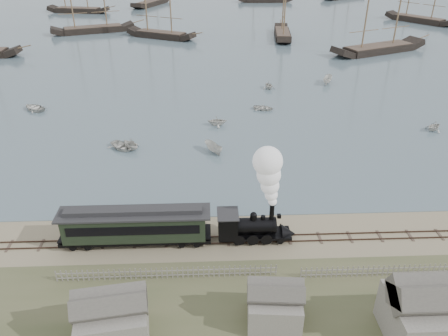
{
  "coord_description": "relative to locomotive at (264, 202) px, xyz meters",
  "views": [
    {
      "loc": [
        -2.83,
        -35.69,
        26.77
      ],
      "look_at": [
        -1.07,
        6.26,
        3.5
      ],
      "focal_mm": 35.0,
      "sensor_mm": 36.0,
      "label": 1
    }
  ],
  "objects": [
    {
      "name": "picket_fence_west",
      "position": [
        -8.85,
        -5.0,
        -4.37
      ],
      "size": [
        19.0,
        0.1,
        1.2
      ],
      "primitive_type": null,
      "color": "slate",
      "rests_on": "ground"
    },
    {
      "name": "rowboat_3",
      "position": [
        4.24,
        34.21,
        -3.96
      ],
      "size": [
        3.34,
        3.96,
        0.7
      ],
      "primitive_type": "imported",
      "rotation": [
        0.0,
        0.0,
        1.26
      ],
      "color": "silver",
      "rests_on": "harbor_water"
    },
    {
      "name": "picket_fence_east",
      "position": [
        10.15,
        -5.5,
        -4.37
      ],
      "size": [
        15.0,
        0.1,
        1.2
      ],
      "primitive_type": null,
      "color": "slate",
      "rests_on": "ground"
    },
    {
      "name": "rowboat_1",
      "position": [
        -3.63,
        28.03,
        -3.53
      ],
      "size": [
        2.56,
        2.96,
        1.55
      ],
      "primitive_type": "imported",
      "rotation": [
        0.0,
        0.0,
        1.56
      ],
      "color": "silver",
      "rests_on": "harbor_water"
    },
    {
      "name": "beached_dinghy",
      "position": [
        -16.48,
        3.03,
        -4.01
      ],
      "size": [
        2.95,
        3.77,
        0.71
      ],
      "primitive_type": "imported",
      "rotation": [
        0.0,
        0.0,
        1.42
      ],
      "color": "silver",
      "rests_on": "ground"
    },
    {
      "name": "shed_mid",
      "position": [
        -0.35,
        -10.0,
        -4.37
      ],
      "size": [
        4.0,
        3.5,
        3.6
      ],
      "primitive_type": null,
      "color": "slate",
      "rests_on": "ground"
    },
    {
      "name": "rowboat_6",
      "position": [
        -33.82,
        35.76,
        -3.86
      ],
      "size": [
        5.0,
        5.28,
        0.89
      ],
      "primitive_type": "imported",
      "rotation": [
        0.0,
        0.0,
        4.09
      ],
      "color": "silver",
      "rests_on": "harbor_water"
    },
    {
      "name": "rowboat_5",
      "position": [
        18.26,
        47.46,
        -3.57
      ],
      "size": [
        4.07,
        2.89,
        1.47
      ],
      "primitive_type": "imported",
      "rotation": [
        0.0,
        0.0,
        2.71
      ],
      "color": "silver",
      "rests_on": "harbor_water"
    },
    {
      "name": "ground",
      "position": [
        -2.35,
        2.0,
        -4.37
      ],
      "size": [
        600.0,
        600.0,
        0.0
      ],
      "primitive_type": "plane",
      "color": "tan",
      "rests_on": "ground"
    },
    {
      "name": "schooner_4",
      "position": [
        36.66,
        70.92,
        5.69
      ],
      "size": [
        25.87,
        15.63,
        20.0
      ],
      "primitive_type": null,
      "rotation": [
        0.0,
        0.0,
        0.41
      ],
      "color": "black",
      "rests_on": "harbor_water"
    },
    {
      "name": "rail_track",
      "position": [
        -2.35,
        0.0,
        -4.33
      ],
      "size": [
        120.0,
        1.8,
        0.16
      ],
      "color": "#3A281F",
      "rests_on": "ground"
    },
    {
      "name": "rowboat_4",
      "position": [
        28.62,
        24.77,
        -3.57
      ],
      "size": [
        3.51,
        3.64,
        1.47
      ],
      "primitive_type": "imported",
      "rotation": [
        0.0,
        0.0,
        5.26
      ],
      "color": "silver",
      "rests_on": "harbor_water"
    },
    {
      "name": "rowboat_7",
      "position": [
        6.52,
        44.9,
        -3.57
      ],
      "size": [
        3.3,
        3.03,
        1.47
      ],
      "primitive_type": "imported",
      "rotation": [
        0.0,
        0.0,
        0.26
      ],
      "color": "silver",
      "rests_on": "harbor_water"
    },
    {
      "name": "locomotive",
      "position": [
        0.0,
        0.0,
        0.0
      ],
      "size": [
        7.6,
        2.84,
        9.47
      ],
      "color": "black",
      "rests_on": "ground"
    },
    {
      "name": "rowboat_8",
      "position": [
        -15.64,
        20.32,
        -3.47
      ],
      "size": [
        4.2,
        4.19,
        1.68
      ],
      "primitive_type": "imported",
      "rotation": [
        0.0,
        0.0,
        3.91
      ],
      "color": "silver",
      "rests_on": "harbor_water"
    },
    {
      "name": "rowboat_0",
      "position": [
        -16.92,
        20.51,
        -3.89
      ],
      "size": [
        4.92,
        4.89,
        0.84
      ],
      "primitive_type": "imported",
      "rotation": [
        0.0,
        0.0,
        0.77
      ],
      "color": "silver",
      "rests_on": "harbor_water"
    },
    {
      "name": "rowboat_2",
      "position": [
        -4.43,
        18.9,
        -3.64
      ],
      "size": [
        3.6,
        3.03,
        1.34
      ],
      "primitive_type": "imported",
      "rotation": [
        0.0,
        0.0,
        3.74
      ],
      "color": "silver",
      "rests_on": "harbor_water"
    },
    {
      "name": "passenger_coach",
      "position": [
        -12.17,
        0.0,
        -2.18
      ],
      "size": [
        14.25,
        2.75,
        3.46
      ],
      "color": "black",
      "rests_on": "ground"
    },
    {
      "name": "shed_left",
      "position": [
        -12.35,
        -11.0,
        -4.37
      ],
      "size": [
        5.0,
        4.0,
        4.1
      ],
      "primitive_type": null,
      "color": "slate",
      "rests_on": "ground"
    }
  ]
}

